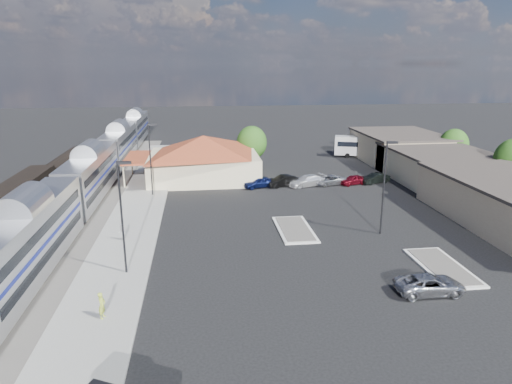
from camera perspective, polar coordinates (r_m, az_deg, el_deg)
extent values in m
plane|color=black|center=(42.77, 0.11, -5.94)|extent=(280.00, 280.00, 0.00)
cube|color=#4C4944|center=(52.47, -24.53, -3.19)|extent=(16.00, 100.00, 0.12)
cube|color=gray|center=(48.58, -15.03, -3.69)|extent=(5.50, 92.00, 0.18)
cube|color=silver|center=(38.27, -26.61, -5.47)|extent=(3.00, 20.00, 5.00)
cube|color=black|center=(39.27, -26.12, -9.22)|extent=(2.20, 16.00, 0.60)
cube|color=silver|center=(57.62, -19.97, 2.00)|extent=(3.00, 20.00, 5.00)
cube|color=black|center=(58.29, -19.72, -0.63)|extent=(2.20, 16.00, 0.60)
cube|color=silver|center=(77.82, -16.72, 5.65)|extent=(3.00, 20.00, 5.00)
cube|color=black|center=(78.32, -16.56, 3.67)|extent=(2.20, 16.00, 0.60)
cube|color=silver|center=(98.36, -14.79, 7.78)|extent=(3.00, 20.00, 5.00)
cube|color=black|center=(98.76, -14.68, 6.20)|extent=(2.20, 16.00, 0.60)
cube|color=black|center=(54.99, -27.06, -0.34)|extent=(2.80, 14.00, 3.60)
cube|color=black|center=(55.49, -26.82, -2.23)|extent=(2.20, 12.00, 0.60)
cylinder|color=black|center=(69.83, -22.79, 3.19)|extent=(2.80, 14.00, 2.80)
cube|color=black|center=(70.20, -22.63, 1.76)|extent=(2.20, 12.00, 0.60)
cube|color=beige|center=(64.96, -6.52, 3.19)|extent=(15.00, 12.00, 3.60)
pyramid|color=maroon|center=(64.36, -6.60, 5.89)|extent=(15.30, 12.24, 2.60)
cube|color=maroon|center=(65.22, -14.60, 4.18)|extent=(3.20, 9.60, 0.25)
cube|color=#C6B28C|center=(67.66, 22.29, 2.79)|extent=(12.00, 18.00, 4.00)
cube|color=#3F3833|center=(67.26, 22.48, 4.57)|extent=(12.40, 18.40, 0.30)
cube|color=#C6B28C|center=(79.85, 17.49, 5.24)|extent=(12.00, 16.00, 4.50)
cube|color=#3F3833|center=(79.48, 17.63, 6.94)|extent=(12.40, 16.40, 0.30)
cube|color=silver|center=(45.22, 4.84, -4.66)|extent=(3.30, 7.50, 0.15)
cube|color=#4C4944|center=(45.19, 4.84, -4.56)|extent=(2.70, 6.90, 0.10)
cube|color=silver|center=(39.96, 22.26, -8.68)|extent=(3.30, 7.50, 0.15)
cube|color=#4C4944|center=(39.92, 22.28, -8.57)|extent=(2.70, 6.90, 0.10)
cylinder|color=black|center=(35.79, -16.40, -3.33)|extent=(0.16, 0.16, 9.00)
cube|color=black|center=(34.58, -16.14, 3.53)|extent=(1.00, 0.25, 0.22)
cylinder|color=black|center=(56.89, -13.05, 3.88)|extent=(0.16, 0.16, 9.00)
cube|color=black|center=(56.13, -12.82, 8.24)|extent=(1.00, 0.25, 0.22)
cylinder|color=black|center=(44.41, 15.66, 0.40)|extent=(0.16, 0.16, 9.00)
cube|color=black|center=(43.70, 16.69, 5.93)|extent=(1.00, 0.25, 0.22)
cylinder|color=#382314|center=(66.13, 29.27, 1.15)|extent=(0.30, 0.30, 2.86)
cylinder|color=#382314|center=(77.55, 23.28, 3.66)|extent=(0.30, 0.30, 2.55)
ellipsoid|color=#204914|center=(77.12, 23.48, 5.47)|extent=(4.41, 4.41, 4.87)
cylinder|color=#382314|center=(71.37, -0.53, 4.07)|extent=(0.30, 0.30, 2.73)
ellipsoid|color=#204914|center=(70.88, -0.54, 6.18)|extent=(4.71, 4.71, 5.21)
imported|color=#9E9FA5|center=(35.26, 20.93, -10.76)|extent=(4.97, 2.34, 1.37)
cube|color=silver|center=(81.99, 13.78, 5.61)|extent=(11.44, 5.81, 3.18)
cube|color=black|center=(81.92, 13.79, 5.87)|extent=(10.60, 5.57, 0.84)
cylinder|color=black|center=(81.49, 16.50, 4.21)|extent=(0.89, 0.53, 0.84)
cylinder|color=black|center=(83.63, 16.37, 4.50)|extent=(0.89, 0.53, 0.84)
cylinder|color=black|center=(81.09, 11.35, 4.50)|extent=(0.89, 0.53, 0.84)
cylinder|color=black|center=(83.25, 11.35, 4.79)|extent=(0.89, 0.53, 0.84)
imported|color=#A7BB3A|center=(31.30, -18.71, -13.25)|extent=(0.53, 0.71, 1.77)
imported|color=silver|center=(43.56, -16.44, -4.86)|extent=(0.73, 0.86, 1.55)
imported|color=#0D1541|center=(60.11, 0.43, 1.23)|extent=(4.62, 2.82, 1.47)
imported|color=black|center=(60.88, 3.38, 1.40)|extent=(4.77, 2.98, 1.48)
imported|color=silver|center=(61.25, 6.37, 1.42)|extent=(5.54, 3.54, 1.50)
imported|color=gray|center=(62.37, 9.17, 1.47)|extent=(5.05, 3.34, 1.29)
imported|color=maroon|center=(63.05, 12.04, 1.49)|extent=(4.14, 2.67, 1.31)
imported|color=black|center=(64.42, 14.65, 1.66)|extent=(4.45, 2.72, 1.39)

